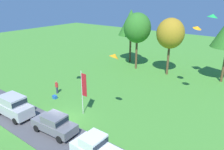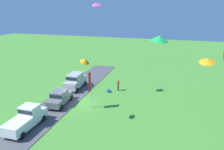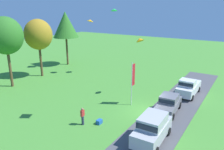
{
  "view_description": "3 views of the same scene",
  "coord_description": "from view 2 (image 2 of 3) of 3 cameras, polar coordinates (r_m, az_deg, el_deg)",
  "views": [
    {
      "loc": [
        15.8,
        -12.36,
        12.11
      ],
      "look_at": [
        1.62,
        6.32,
        3.48
      ],
      "focal_mm": 35.0,
      "sensor_mm": 36.0,
      "label": 1
    },
    {
      "loc": [
        23.58,
        11.75,
        12.05
      ],
      "look_at": [
        2.73,
        5.54,
        5.12
      ],
      "focal_mm": 35.0,
      "sensor_mm": 36.0,
      "label": 2
    },
    {
      "loc": [
        -19.39,
        -8.13,
        10.39
      ],
      "look_at": [
        2.43,
        5.96,
        2.47
      ],
      "focal_mm": 35.0,
      "sensor_mm": 36.0,
      "label": 3
    }
  ],
  "objects": [
    {
      "name": "car_pickup_by_flagpole",
      "position": [
        24.33,
        -21.43,
        -10.39
      ],
      "size": [
        5.02,
        2.09,
        2.14
      ],
      "color": "white",
      "rests_on": "ground"
    },
    {
      "name": "flag_banner",
      "position": [
        26.08,
        -5.73,
        -2.46
      ],
      "size": [
        0.71,
        0.08,
        4.92
      ],
      "color": "silver",
      "rests_on": "ground"
    },
    {
      "name": "kite_diamond_low_drifter",
      "position": [
        28.19,
        -4.15,
        18.01
      ],
      "size": [
        1.07,
        1.1,
        0.56
      ],
      "primitive_type": "pyramid",
      "rotation": [
        -0.31,
        0.0,
        4.56
      ],
      "color": "#EA4C9E"
    },
    {
      "name": "ground_plane",
      "position": [
        28.97,
        -9.07,
        -7.14
      ],
      "size": [
        120.0,
        120.0,
        0.0
      ],
      "primitive_type": "plane",
      "color": "#478E33"
    },
    {
      "name": "kite_delta_trailing_tail",
      "position": [
        13.3,
        12.29,
        9.36
      ],
      "size": [
        1.51,
        1.51,
        0.5
      ],
      "primitive_type": "cone",
      "rotation": [
        0.16,
        0.0,
        2.29
      ],
      "color": "green"
    },
    {
      "name": "car_sedan_near_entrance",
      "position": [
        28.42,
        -13.5,
        -5.63
      ],
      "size": [
        4.51,
        2.19,
        1.84
      ],
      "color": "slate",
      "rests_on": "ground"
    },
    {
      "name": "cooler_box",
      "position": [
        31.89,
        -0.91,
        -4.14
      ],
      "size": [
        0.56,
        0.4,
        0.4
      ],
      "primitive_type": "cube",
      "color": "blue",
      "rests_on": "ground"
    },
    {
      "name": "person_beside_suv",
      "position": [
        32.2,
        1.63,
        -2.64
      ],
      "size": [
        0.36,
        0.24,
        1.71
      ],
      "color": "#2D334C",
      "rests_on": "ground"
    },
    {
      "name": "pavement_strip",
      "position": [
        29.88,
        -12.78,
        -6.51
      ],
      "size": [
        36.0,
        4.4,
        0.06
      ],
      "primitive_type": "cube",
      "color": "#4C4C51",
      "rests_on": "ground"
    },
    {
      "name": "car_suv_far_end",
      "position": [
        33.4,
        -9.59,
        -1.37
      ],
      "size": [
        4.67,
        2.19,
        2.28
      ],
      "color": "#B7B7BC",
      "rests_on": "ground"
    },
    {
      "name": "kite_delta_mid_center",
      "position": [
        15.81,
        23.62,
        3.57
      ],
      "size": [
        1.31,
        1.28,
        0.57
      ],
      "primitive_type": "cone",
      "rotation": [
        -0.29,
        0.0,
        4.41
      ],
      "color": "orange"
    },
    {
      "name": "kite_delta_near_flag",
      "position": [
        21.75,
        -7.06,
        3.73
      ],
      "size": [
        1.25,
        1.29,
        0.75
      ],
      "primitive_type": "cone",
      "rotation": [
        -0.45,
        0.0,
        5.95
      ],
      "color": "orange"
    }
  ]
}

